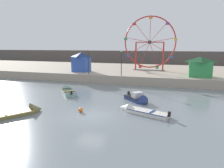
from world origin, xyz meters
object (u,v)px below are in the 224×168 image
motorboat_olive_wood (23,112)px  promenade_lamp_near (121,59)px  ferris_wheel_red_frame (150,43)px  carnival_booth_blue_tent (81,62)px  carnival_booth_green_kiosk (200,66)px  mooring_buoy_orange (81,110)px  promenade_lamp_far (88,58)px  motorboat_white_red_stripe (138,111)px  motorboat_seafoam (68,91)px  motorboat_navy_blue (139,99)px

motorboat_olive_wood → promenade_lamp_near: bearing=18.0°
ferris_wheel_red_frame → carnival_booth_blue_tent: size_ratio=2.94×
motorboat_olive_wood → promenade_lamp_near: size_ratio=1.14×
ferris_wheel_red_frame → carnival_booth_green_kiosk: size_ratio=2.82×
motorboat_olive_wood → mooring_buoy_orange: (4.92, 2.12, 0.02)m
promenade_lamp_far → motorboat_white_red_stripe: bearing=-51.5°
promenade_lamp_near → motorboat_olive_wood: bearing=-105.8°
ferris_wheel_red_frame → motorboat_seafoam: bearing=-116.7°
motorboat_seafoam → promenade_lamp_near: bearing=-71.0°
motorboat_white_red_stripe → promenade_lamp_far: bearing=-31.7°
motorboat_olive_wood → mooring_buoy_orange: motorboat_olive_wood is taller
motorboat_navy_blue → motorboat_olive_wood: (-9.63, -7.44, -0.12)m
motorboat_olive_wood → carnival_booth_blue_tent: size_ratio=1.34×
carnival_booth_blue_tent → ferris_wheel_red_frame: bearing=28.1°
motorboat_seafoam → promenade_lamp_near: size_ratio=1.02×
motorboat_olive_wood → motorboat_white_red_stripe: bearing=-37.0°
motorboat_white_red_stripe → ferris_wheel_red_frame: 23.66m
motorboat_seafoam → carnival_booth_blue_tent: bearing=-22.9°
motorboat_olive_wood → promenade_lamp_far: promenade_lamp_far is taller
motorboat_white_red_stripe → carnival_booth_green_kiosk: bearing=-93.0°
motorboat_seafoam → motorboat_olive_wood: bearing=142.9°
motorboat_seafoam → motorboat_olive_wood: motorboat_olive_wood is taller
motorboat_seafoam → mooring_buoy_orange: 8.71m
motorboat_white_red_stripe → motorboat_olive_wood: size_ratio=1.09×
motorboat_white_red_stripe → promenade_lamp_near: promenade_lamp_near is taller
motorboat_navy_blue → carnival_booth_green_kiosk: carnival_booth_green_kiosk is taller
motorboat_olive_wood → promenade_lamp_far: bearing=36.8°
motorboat_white_red_stripe → carnival_booth_blue_tent: carnival_booth_blue_tent is taller
motorboat_white_red_stripe → promenade_lamp_far: (-11.20, 14.11, 3.93)m
motorboat_olive_wood → carnival_booth_green_kiosk: (17.12, 19.88, 2.83)m
ferris_wheel_red_frame → mooring_buoy_orange: bearing=-98.0°
carnival_booth_blue_tent → promenade_lamp_near: 9.13m
motorboat_navy_blue → carnival_booth_blue_tent: bearing=-179.7°
motorboat_seafoam → carnival_booth_green_kiosk: (17.43, 10.80, 2.78)m
motorboat_seafoam → ferris_wheel_red_frame: ferris_wheel_red_frame is taller
motorboat_seafoam → motorboat_white_red_stripe: bearing=-156.5°
promenade_lamp_far → motorboat_navy_blue: bearing=-44.1°
ferris_wheel_red_frame → promenade_lamp_far: bearing=-137.2°
motorboat_navy_blue → mooring_buoy_orange: size_ratio=8.01×
motorboat_seafoam → promenade_lamp_far: (-0.63, 8.60, 3.88)m
promenade_lamp_near → carnival_booth_green_kiosk: bearing=11.0°
promenade_lamp_near → mooring_buoy_orange: promenade_lamp_near is taller
motorboat_white_red_stripe → promenade_lamp_far: 18.44m
carnival_booth_green_kiosk → carnival_booth_blue_tent: bearing=178.7°
motorboat_navy_blue → promenade_lamp_near: 11.73m
carnival_booth_green_kiosk → promenade_lamp_far: size_ratio=0.87×
motorboat_seafoam → motorboat_olive_wood: (0.31, -9.08, -0.06)m
motorboat_seafoam → ferris_wheel_red_frame: 20.26m
carnival_booth_green_kiosk → promenade_lamp_far: bearing=-172.5°
motorboat_white_red_stripe → mooring_buoy_orange: size_ratio=11.83×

